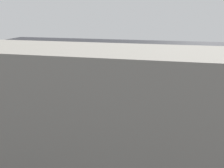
{
  "coord_description": "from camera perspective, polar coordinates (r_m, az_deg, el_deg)",
  "views": [
    {
      "loc": [
        -1.15,
        14.72,
        5.29
      ],
      "look_at": [
        1.72,
        1.68,
        0.9
      ],
      "focal_mm": 35.0,
      "sensor_mm": 36.0,
      "label": 1
    }
  ],
  "objects": [
    {
      "name": "ground_plane",
      "position": [
        15.68,
        7.5,
        -1.68
      ],
      "size": [
        60.0,
        60.0,
        0.0
      ],
      "primitive_type": "plane",
      "color": "black"
    },
    {
      "name": "kerb_strip",
      "position": [
        11.82,
        5.6,
        -8.37
      ],
      "size": [
        24.0,
        3.2,
        0.04
      ],
      "primitive_type": "cube",
      "color": "slate",
      "rests_on": "ground"
    },
    {
      "name": "moving_hatchback",
      "position": [
        15.13,
        3.81,
        1.79
      ],
      "size": [
        4.25,
        2.98,
        2.06
      ],
      "color": "yellow",
      "rests_on": "ground"
    },
    {
      "name": "fire_hydrant",
      "position": [
        13.93,
        -7.22,
        -2.51
      ],
      "size": [
        0.42,
        0.31,
        0.8
      ],
      "color": "red",
      "rests_on": "ground"
    },
    {
      "name": "pedestrian",
      "position": [
        14.46,
        -11.06,
        -0.74
      ],
      "size": [
        0.32,
        0.56,
        1.22
      ],
      "color": "#1E8C4C",
      "rests_on": "ground"
    },
    {
      "name": "metal_railing",
      "position": [
        9.83,
        11.66,
        -9.88
      ],
      "size": [
        8.46,
        0.04,
        1.05
      ],
      "color": "#B7BABF",
      "rests_on": "ground"
    },
    {
      "name": "sign_post",
      "position": [
        12.93,
        -15.08,
        0.86
      ],
      "size": [
        0.07,
        0.44,
        2.4
      ],
      "color": "#4C4C51",
      "rests_on": "ground"
    },
    {
      "name": "puddle_patch",
      "position": [
        15.6,
        2.14,
        -1.62
      ],
      "size": [
        3.95,
        3.95,
        0.01
      ],
      "primitive_type": "cylinder",
      "color": "black",
      "rests_on": "ground"
    },
    {
      "name": "building_block",
      "position": [
        6.36,
        6.67,
        -11.11
      ],
      "size": [
        10.15,
        2.4,
        4.38
      ],
      "primitive_type": "cube",
      "color": "gray",
      "rests_on": "ground"
    }
  ]
}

